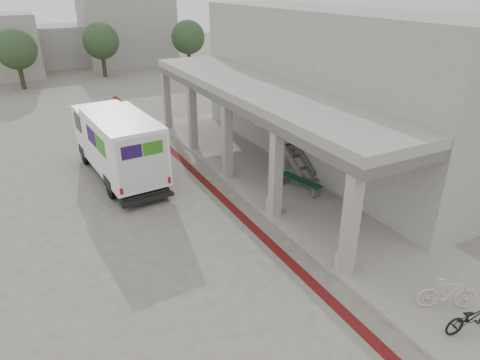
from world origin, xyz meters
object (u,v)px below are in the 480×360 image
fedex_truck (118,143)px  utility_cabinet (287,157)px  bicycle_cream (448,293)px  bicycle_black (472,317)px  bench (301,183)px

fedex_truck → utility_cabinet: size_ratio=7.47×
utility_cabinet → bicycle_cream: (-1.57, -10.03, 0.00)m
utility_cabinet → bicycle_cream: bearing=-88.9°
bicycle_black → bicycle_cream: bearing=-0.3°
utility_cabinet → bicycle_cream: size_ratio=0.60×
bench → utility_cabinet: utility_cabinet is taller
bench → utility_cabinet: bearing=56.5°
bicycle_cream → bench: bearing=24.9°
utility_cabinet → bicycle_black: size_ratio=0.60×
fedex_truck → bicycle_cream: size_ratio=4.49×
bench → bicycle_cream: 7.71m
fedex_truck → bicycle_black: 14.73m
bench → bicycle_cream: bearing=-108.1°
bench → bicycle_cream: (-0.69, -7.68, 0.14)m
bench → bicycle_black: (-0.82, -8.51, 0.07)m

